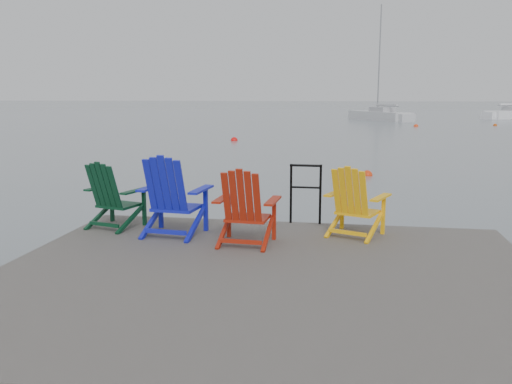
% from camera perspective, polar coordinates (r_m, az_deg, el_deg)
% --- Properties ---
extents(ground, '(400.00, 400.00, 0.00)m').
position_cam_1_polar(ground, '(6.11, 0.90, -13.12)').
color(ground, slate).
rests_on(ground, ground).
extents(dock, '(6.00, 5.00, 1.40)m').
position_cam_1_polar(dock, '(5.98, 0.91, -10.06)').
color(dock, '#2C2927').
rests_on(dock, ground).
extents(handrail, '(0.48, 0.04, 0.90)m').
position_cam_1_polar(handrail, '(8.13, 5.25, 0.42)').
color(handrail, black).
rests_on(handrail, dock).
extents(chair_green, '(0.90, 0.86, 0.97)m').
position_cam_1_polar(chair_green, '(8.10, -14.82, -0.29)').
color(chair_green, black).
rests_on(chair_green, dock).
extents(chair_blue, '(0.94, 0.88, 1.11)m').
position_cam_1_polar(chair_blue, '(7.49, -8.82, -0.37)').
color(chair_blue, '#1118B2').
rests_on(chair_blue, dock).
extents(chair_red, '(0.83, 0.77, 1.00)m').
position_cam_1_polar(chair_red, '(6.95, -1.13, -1.55)').
color(chair_red, '#971C0B').
rests_on(chair_red, dock).
extents(chair_yellow, '(0.93, 0.89, 0.97)m').
position_cam_1_polar(chair_yellow, '(7.49, 10.35, -0.97)').
color(chair_yellow, '#FCB40E').
rests_on(chair_yellow, dock).
extents(sailboat_near, '(5.92, 7.95, 11.13)m').
position_cam_1_polar(sailboat_near, '(54.33, 12.89, 7.79)').
color(sailboat_near, '#BBBCBF').
rests_on(sailboat_near, ground).
extents(buoy_a, '(0.32, 0.32, 0.32)m').
position_cam_1_polar(buoy_a, '(16.77, 11.62, 1.71)').
color(buoy_a, red).
rests_on(buoy_a, ground).
extents(buoy_b, '(0.38, 0.38, 0.38)m').
position_cam_1_polar(buoy_b, '(29.00, -2.31, 5.43)').
color(buoy_b, red).
rests_on(buoy_b, ground).
extents(buoy_c, '(0.37, 0.37, 0.37)m').
position_cam_1_polar(buoy_c, '(43.69, 16.49, 6.63)').
color(buoy_c, '#F33A0E').
rests_on(buoy_c, ground).
extents(buoy_d, '(0.32, 0.32, 0.32)m').
position_cam_1_polar(buoy_d, '(47.05, 23.86, 6.41)').
color(buoy_d, '#BE460B').
rests_on(buoy_d, ground).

